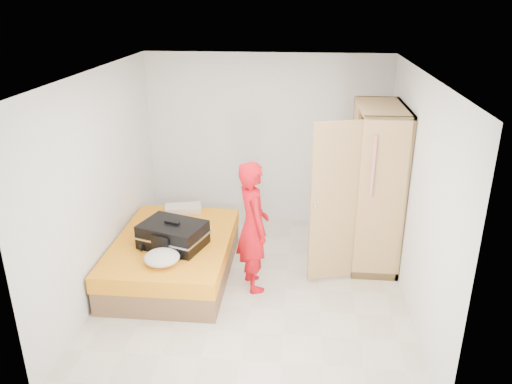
# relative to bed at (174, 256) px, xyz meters

# --- Properties ---
(room) EXTENTS (4.00, 4.02, 2.60)m
(room) POSITION_rel_bed_xyz_m (1.05, -0.22, 1.05)
(room) COLOR beige
(room) RESTS_ON ground
(bed) EXTENTS (1.42, 2.02, 0.50)m
(bed) POSITION_rel_bed_xyz_m (0.00, 0.00, 0.00)
(bed) COLOR brown
(bed) RESTS_ON ground
(wardrobe) EXTENTS (1.15, 1.37, 2.10)m
(wardrobe) POSITION_rel_bed_xyz_m (2.50, 0.63, 0.75)
(wardrobe) COLOR tan
(wardrobe) RESTS_ON ground
(person) EXTENTS (0.58, 0.69, 1.61)m
(person) POSITION_rel_bed_xyz_m (1.03, -0.18, 0.56)
(person) COLOR red
(person) RESTS_ON ground
(suitcase) EXTENTS (0.89, 0.76, 0.33)m
(suitcase) POSITION_rel_bed_xyz_m (0.05, -0.17, 0.40)
(suitcase) COLOR black
(suitcase) RESTS_ON bed
(round_cushion) EXTENTS (0.41, 0.41, 0.15)m
(round_cushion) POSITION_rel_bed_xyz_m (0.03, -0.61, 0.33)
(round_cushion) COLOR silver
(round_cushion) RESTS_ON bed
(pillow) EXTENTS (0.54, 0.37, 0.09)m
(pillow) POSITION_rel_bed_xyz_m (-0.06, 0.85, 0.29)
(pillow) COLOR silver
(pillow) RESTS_ON bed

